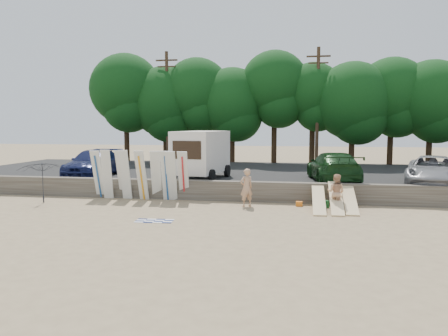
{
  "coord_description": "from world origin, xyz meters",
  "views": [
    {
      "loc": [
        0.73,
        -18.51,
        3.83
      ],
      "look_at": [
        -3.02,
        3.0,
        1.65
      ],
      "focal_mm": 35.0,
      "sensor_mm": 36.0,
      "label": 1
    }
  ],
  "objects": [
    {
      "name": "car_2",
      "position": [
        7.53,
        5.44,
        1.46
      ],
      "size": [
        3.9,
        5.93,
        1.51
      ],
      "primitive_type": "imported",
      "rotation": [
        0.0,
        0.0,
        -0.28
      ],
      "color": "#939297",
      "rests_on": "parking_lot"
    },
    {
      "name": "surfboard_low_2",
      "position": [
        2.97,
        1.57,
        0.5
      ],
      "size": [
        0.56,
        2.87,
        1.0
      ],
      "primitive_type": "cube",
      "rotation": [
        0.32,
        0.0,
        0.0
      ],
      "color": "beige",
      "rests_on": "ground"
    },
    {
      "name": "car_0",
      "position": [
        -11.65,
        6.15,
        1.49
      ],
      "size": [
        2.57,
        5.59,
        1.58
      ],
      "primitive_type": "imported",
      "rotation": [
        0.0,
        0.0,
        0.07
      ],
      "color": "#151C4A",
      "rests_on": "parking_lot"
    },
    {
      "name": "surfboard_upright_5",
      "position": [
        -6.44,
        2.54,
        1.26
      ],
      "size": [
        0.6,
        0.79,
        2.53
      ],
      "primitive_type": "cube",
      "rotation": [
        0.26,
        0.0,
        0.14
      ],
      "color": "silver",
      "rests_on": "ground"
    },
    {
      "name": "surfboard_upright_0",
      "position": [
        -9.56,
        2.47,
        1.26
      ],
      "size": [
        0.5,
        0.77,
        2.52
      ],
      "primitive_type": "cube",
      "rotation": [
        0.28,
        0.0,
        0.0
      ],
      "color": "silver",
      "rests_on": "ground"
    },
    {
      "name": "beachgoer_b",
      "position": [
        2.35,
        1.31,
        0.82
      ],
      "size": [
        0.97,
        0.87,
        1.65
      ],
      "primitive_type": "imported",
      "rotation": [
        0.0,
        0.0,
        2.76
      ],
      "color": "tan",
      "rests_on": "ground"
    },
    {
      "name": "surfboard_upright_6",
      "position": [
        -5.86,
        2.44,
        1.27
      ],
      "size": [
        0.53,
        0.71,
        2.54
      ],
      "primitive_type": "cube",
      "rotation": [
        0.24,
        0.0,
        0.05
      ],
      "color": "silver",
      "rests_on": "ground"
    },
    {
      "name": "surfboard_low_0",
      "position": [
        1.6,
        1.31,
        0.46
      ],
      "size": [
        0.56,
        2.9,
        0.92
      ],
      "primitive_type": "cube",
      "rotation": [
        0.29,
        0.0,
        0.0
      ],
      "color": "beige",
      "rests_on": "ground"
    },
    {
      "name": "car_1",
      "position": [
        2.56,
        6.12,
        1.51
      ],
      "size": [
        2.98,
        5.84,
        1.62
      ],
      "primitive_type": "imported",
      "rotation": [
        0.0,
        0.0,
        3.27
      ],
      "color": "#143916",
      "rests_on": "parking_lot"
    },
    {
      "name": "cooler",
      "position": [
        1.88,
        1.97,
        0.16
      ],
      "size": [
        0.46,
        0.42,
        0.32
      ],
      "primitive_type": "cube",
      "rotation": [
        0.0,
        0.0,
        0.38
      ],
      "color": "#227C3B",
      "rests_on": "ground"
    },
    {
      "name": "surfboard_low_1",
      "position": [
        2.35,
        1.34,
        0.56
      ],
      "size": [
        0.56,
        2.83,
        1.13
      ],
      "primitive_type": "cube",
      "rotation": [
        0.36,
        0.0,
        0.0
      ],
      "color": "beige",
      "rests_on": "ground"
    },
    {
      "name": "surfboard_upright_7",
      "position": [
        -5.03,
        2.59,
        1.26
      ],
      "size": [
        0.57,
        0.83,
        2.51
      ],
      "primitive_type": "cube",
      "rotation": [
        0.28,
        0.0,
        0.09
      ],
      "color": "silver",
      "rests_on": "ground"
    },
    {
      "name": "surfboard_upright_2",
      "position": [
        -8.28,
        2.57,
        1.27
      ],
      "size": [
        0.53,
        0.71,
        2.54
      ],
      "primitive_type": "cube",
      "rotation": [
        0.25,
        0.0,
        -0.04
      ],
      "color": "silver",
      "rests_on": "ground"
    },
    {
      "name": "surfboard_upright_1",
      "position": [
        -9.04,
        2.41,
        1.28
      ],
      "size": [
        0.55,
        0.59,
        2.57
      ],
      "primitive_type": "cube",
      "rotation": [
        0.19,
        0.0,
        0.1
      ],
      "color": "silver",
      "rests_on": "ground"
    },
    {
      "name": "utility_poles",
      "position": [
        2.0,
        16.0,
        5.43
      ],
      "size": [
        25.8,
        0.26,
        9.0
      ],
      "color": "#473321",
      "rests_on": "parking_lot"
    },
    {
      "name": "surfboard_upright_4",
      "position": [
        -7.15,
        2.36,
        1.27
      ],
      "size": [
        0.57,
        0.74,
        2.54
      ],
      "primitive_type": "cube",
      "rotation": [
        0.25,
        0.0,
        -0.1
      ],
      "color": "silver",
      "rests_on": "ground"
    },
    {
      "name": "surfboard_upright_8",
      "position": [
        -5.61,
        2.43,
        1.26
      ],
      "size": [
        0.58,
        0.79,
        2.53
      ],
      "primitive_type": "cube",
      "rotation": [
        0.26,
        0.0,
        0.11
      ],
      "color": "silver",
      "rests_on": "ground"
    },
    {
      "name": "ground",
      "position": [
        0.0,
        0.0,
        0.0
      ],
      "size": [
        120.0,
        120.0,
        0.0
      ],
      "primitive_type": "plane",
      "color": "tan",
      "rests_on": "ground"
    },
    {
      "name": "beach_umbrella",
      "position": [
        -11.7,
        0.83,
        1.02
      ],
      "size": [
        2.99,
        2.97,
        2.05
      ],
      "primitive_type": "imported",
      "rotation": [
        0.0,
        0.0,
        4.29
      ],
      "color": "black",
      "rests_on": "ground"
    },
    {
      "name": "parking_lot",
      "position": [
        0.0,
        10.5,
        0.35
      ],
      "size": [
        44.0,
        14.5,
        0.7
      ],
      "primitive_type": "cube",
      "color": "#282828",
      "rests_on": "ground"
    },
    {
      "name": "gear_bag",
      "position": [
        0.74,
        2.09,
        0.11
      ],
      "size": [
        0.31,
        0.26,
        0.22
      ],
      "primitive_type": "cube",
      "rotation": [
        0.0,
        0.0,
        -0.03
      ],
      "color": "orange",
      "rests_on": "ground"
    },
    {
      "name": "surfboard_upright_3",
      "position": [
        -8.06,
        2.44,
        1.28
      ],
      "size": [
        0.52,
        0.6,
        2.56
      ],
      "primitive_type": "cube",
      "rotation": [
        0.2,
        0.0,
        -0.04
      ],
      "color": "silver",
      "rests_on": "ground"
    },
    {
      "name": "box_trailer",
      "position": [
        -4.9,
        6.09,
        2.24
      ],
      "size": [
        2.95,
        4.58,
        2.76
      ],
      "rotation": [
        0.0,
        0.0,
        -0.14
      ],
      "color": "white",
      "rests_on": "parking_lot"
    },
    {
      "name": "beach_towel",
      "position": [
        -4.95,
        -2.15,
        0.01
      ],
      "size": [
        1.61,
        1.61,
        0.0
      ],
      "primitive_type": "plane",
      "rotation": [
        0.0,
        0.0,
        0.07
      ],
      "color": "white",
      "rests_on": "ground"
    },
    {
      "name": "treeline",
      "position": [
        -0.5,
        17.41,
        6.14
      ],
      "size": [
        33.71,
        6.64,
        9.14
      ],
      "color": "#382616",
      "rests_on": "parking_lot"
    },
    {
      "name": "seawall",
      "position": [
        0.0,
        3.0,
        0.5
      ],
      "size": [
        44.0,
        0.5,
        1.0
      ],
      "primitive_type": "cube",
      "color": "#6B6356",
      "rests_on": "ground"
    },
    {
      "name": "beachgoer_a",
      "position": [
        -1.71,
        1.57,
        0.9
      ],
      "size": [
        0.78,
        0.73,
        1.79
      ],
      "primitive_type": "imported",
      "rotation": [
        0.0,
        0.0,
        3.77
      ],
      "color": "tan",
      "rests_on": "ground"
    }
  ]
}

